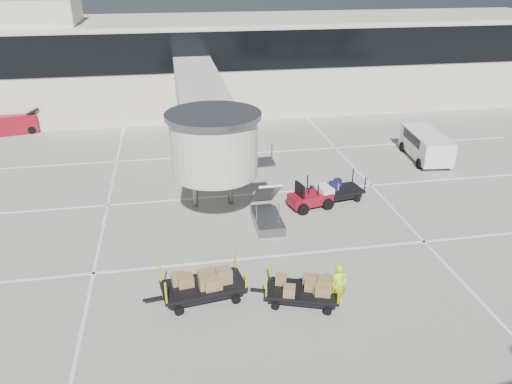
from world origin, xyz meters
TOP-DOWN VIEW (x-y plane):
  - ground at (0.00, 0.00)m, footprint 140.00×140.00m
  - lane_markings at (-0.67, 9.33)m, footprint 40.00×30.00m
  - terminal at (-0.35, 29.94)m, footprint 64.00×12.11m
  - jet_bridge at (-3.97, 12.26)m, footprint 5.70×20.40m
  - baggage_tug at (1.48, 6.75)m, footprint 2.65×2.05m
  - suitcase_cart at (3.15, 7.39)m, footprint 3.93×2.05m
  - box_cart_near at (-1.13, -1.67)m, footprint 3.71×2.38m
  - box_cart_far at (-5.21, -0.63)m, footprint 4.25×2.16m
  - ground_worker at (0.13, -1.99)m, footprint 0.72×0.52m
  - minivan at (11.46, 12.80)m, footprint 2.67×5.27m
  - belt_loader at (-18.76, 24.01)m, footprint 4.47×2.43m

SIDE VIEW (x-z plane):
  - ground at x=0.00m, z-range 0.00..0.00m
  - lane_markings at x=-0.67m, z-range 0.00..0.02m
  - suitcase_cart at x=3.15m, z-range -0.20..1.31m
  - box_cart_near at x=-1.13m, z-range -0.15..1.28m
  - baggage_tug at x=1.48m, z-range -0.22..1.38m
  - box_cart_far at x=-5.21m, z-range -0.15..1.48m
  - belt_loader at x=-18.76m, z-range -0.24..1.80m
  - ground_worker at x=0.13m, z-range 0.00..1.85m
  - minivan at x=11.46m, z-range 0.19..2.11m
  - terminal at x=-0.35m, z-range -3.49..11.71m
  - jet_bridge at x=-3.97m, z-range 1.27..7.30m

